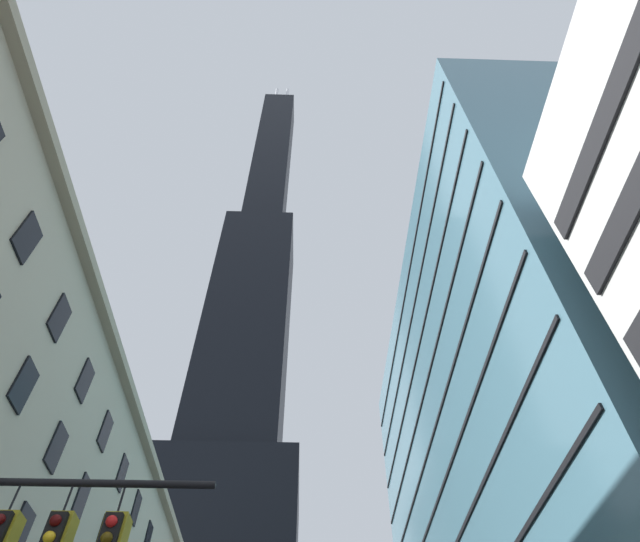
# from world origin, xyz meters

# --- Properties ---
(dark_skyscraper) EXTENTS (25.03, 25.03, 226.75)m
(dark_skyscraper) POSITION_xyz_m (-11.93, 80.48, 69.24)
(dark_skyscraper) COLOR black
(dark_skyscraper) RESTS_ON ground
(glass_office_midrise) EXTENTS (16.09, 44.07, 43.61)m
(glass_office_midrise) POSITION_xyz_m (18.99, 29.03, 21.81)
(glass_office_midrise) COLOR teal
(glass_office_midrise) RESTS_ON ground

